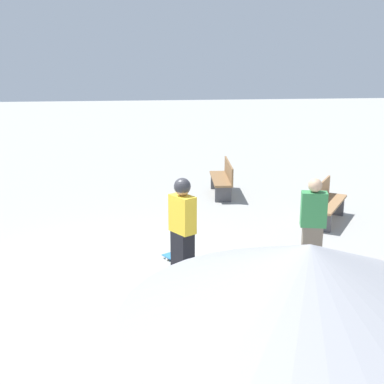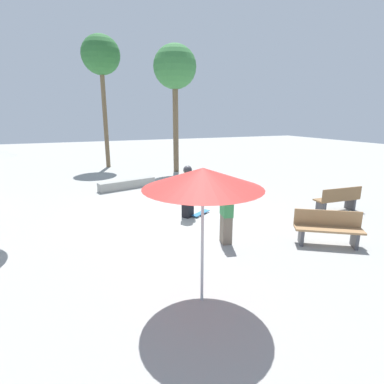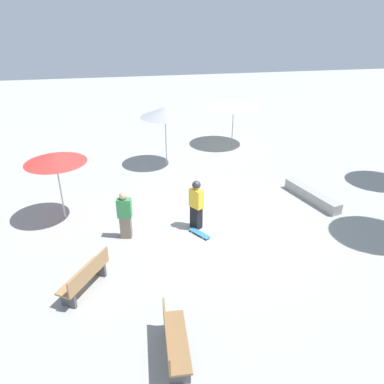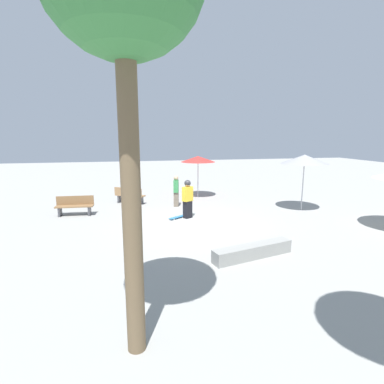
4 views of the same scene
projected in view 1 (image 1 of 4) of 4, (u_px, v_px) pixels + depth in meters
The scene contains 7 objects.
ground_plane at pixel (127, 279), 8.67m from camera, with size 60.00×60.00×0.00m, color #9E9E99.
skater_main at pixel (182, 224), 8.63m from camera, with size 0.50×0.44×1.65m.
skateboard at pixel (180, 261), 9.29m from camera, with size 0.78×0.60×0.07m.
bench_near at pixel (223, 179), 13.50m from camera, with size 1.62×0.53×0.85m.
bench_far at pixel (326, 203), 11.40m from camera, with size 1.58×1.24×0.85m.
shade_umbrella_grey at pixel (308, 281), 2.94m from camera, with size 2.13×2.13×2.62m.
bystander_watching at pixel (313, 223), 9.02m from camera, with size 0.32×0.46×1.55m.
Camera 1 is at (-8.06, -0.21, 3.65)m, focal length 50.00 mm.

